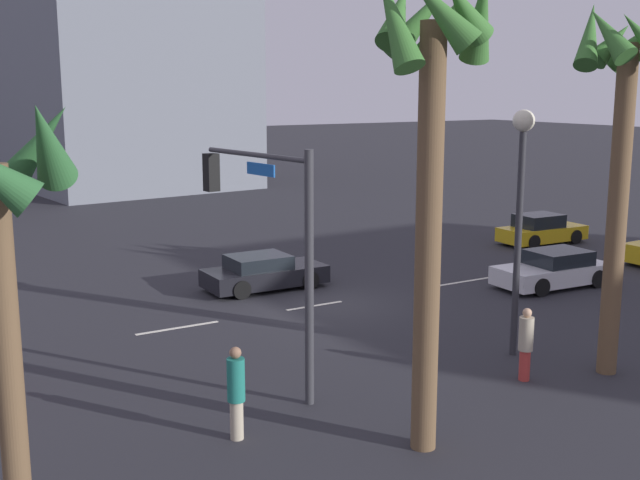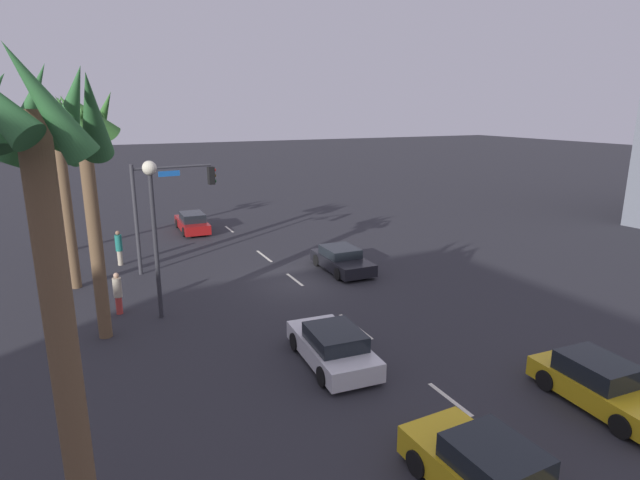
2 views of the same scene
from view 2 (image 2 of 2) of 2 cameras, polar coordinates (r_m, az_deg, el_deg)
name	(u,v)px [view 2 (image 2 of 2)]	position (r m, az deg, el deg)	size (l,w,h in m)	color
ground_plane	(299,283)	(25.39, -2.36, -4.79)	(220.00, 220.00, 0.00)	#28282D
lane_stripe_1	(450,399)	(16.34, 14.23, -16.76)	(1.95, 0.14, 0.01)	silver
lane_stripe_2	(355,326)	(20.57, 3.94, -9.54)	(2.60, 0.14, 0.01)	silver
lane_stripe_3	(295,280)	(25.86, -2.83, -4.42)	(2.05, 0.14, 0.01)	silver
lane_stripe_4	(264,256)	(30.05, -6.22, -1.79)	(2.56, 0.14, 0.01)	silver
lane_stripe_5	(229,229)	(37.09, -10.05, 1.19)	(2.10, 0.14, 0.01)	silver
car_0	(333,346)	(17.57, 1.42, -11.74)	(4.34, 2.13, 1.29)	silver
car_1	(192,223)	(36.93, -14.02, 1.89)	(4.67, 1.87, 1.34)	maroon
car_2	(600,385)	(17.34, 28.72, -13.96)	(4.13, 1.93, 1.36)	gold
car_3	(487,473)	(12.78, 18.07, -23.36)	(4.03, 2.08, 1.43)	gold
car_4	(342,260)	(27.17, 2.43, -2.22)	(4.27, 2.01, 1.22)	black
traffic_signal	(165,198)	(27.72, -16.84, 4.45)	(0.77, 4.42, 5.67)	#38383D
streetlamp	(153,211)	(21.09, -18.09, 3.11)	(0.56, 0.56, 6.42)	#2D2D33
pedestrian_0	(118,292)	(22.96, -21.55, -5.43)	(0.49, 0.49, 1.80)	#BF3833
pedestrian_1	(119,247)	(30.01, -21.44, -0.73)	(0.48, 0.48, 1.93)	#B2A58C
palm_tree_0	(87,160)	(19.64, -24.45, 8.11)	(2.67, 2.60, 9.06)	brown
palm_tree_1	(43,208)	(9.89, -28.43, 3.19)	(2.84, 2.68, 9.46)	brown
palm_tree_2	(60,146)	(26.13, -26.95, 9.28)	(2.62, 2.64, 9.07)	brown
palm_tree_3	(64,163)	(33.78, -26.55, 7.64)	(2.53, 2.44, 6.95)	brown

